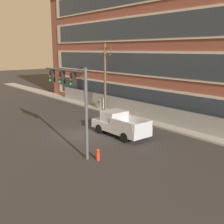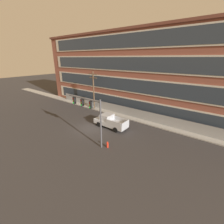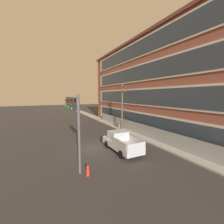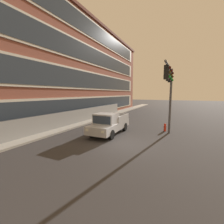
% 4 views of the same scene
% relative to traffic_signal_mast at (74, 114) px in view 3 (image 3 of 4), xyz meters
% --- Properties ---
extents(ground_plane, '(160.00, 160.00, 0.00)m').
position_rel_traffic_signal_mast_xyz_m(ground_plane, '(-3.22, 2.62, -4.37)').
color(ground_plane, '#333030').
extents(sidewalk_building_side, '(80.00, 2.10, 0.16)m').
position_rel_traffic_signal_mast_xyz_m(sidewalk_building_side, '(-3.22, 10.37, -4.29)').
color(sidewalk_building_side, '#9E9B93').
rests_on(sidewalk_building_side, ground).
extents(brick_mill_building, '(51.31, 9.16, 14.90)m').
position_rel_traffic_signal_mast_xyz_m(brick_mill_building, '(0.68, 15.69, 3.10)').
color(brick_mill_building, brown).
rests_on(brick_mill_building, ground).
extents(chain_link_fence, '(33.72, 0.06, 1.79)m').
position_rel_traffic_signal_mast_xyz_m(chain_link_fence, '(-3.00, 10.62, -3.46)').
color(chain_link_fence, gray).
rests_on(chain_link_fence, ground).
extents(traffic_signal_mast, '(5.43, 0.43, 5.98)m').
position_rel_traffic_signal_mast_xyz_m(traffic_signal_mast, '(0.00, 0.00, 0.00)').
color(traffic_signal_mast, '#4C4C51').
rests_on(traffic_signal_mast, ground).
extents(pickup_truck_silver, '(5.46, 2.19, 1.99)m').
position_rel_traffic_signal_mast_xyz_m(pickup_truck_silver, '(-0.97, 5.06, -3.42)').
color(pickup_truck_silver, '#B2B5BA').
rests_on(pickup_truck_silver, ground).
extents(utility_pole_near_corner, '(2.25, 0.26, 7.73)m').
position_rel_traffic_signal_mast_xyz_m(utility_pole_near_corner, '(-8.94, 9.70, -0.10)').
color(utility_pole_near_corner, brown).
rests_on(utility_pole_near_corner, ground).
extents(electrical_cabinet, '(0.71, 0.49, 1.44)m').
position_rel_traffic_signal_mast_xyz_m(electrical_cabinet, '(-10.11, 9.89, -3.65)').
color(electrical_cabinet, '#939993').
rests_on(electrical_cabinet, ground).
extents(fire_hydrant, '(0.24, 0.24, 0.78)m').
position_rel_traffic_signal_mast_xyz_m(fire_hydrant, '(2.34, 0.44, -3.99)').
color(fire_hydrant, red).
rests_on(fire_hydrant, ground).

